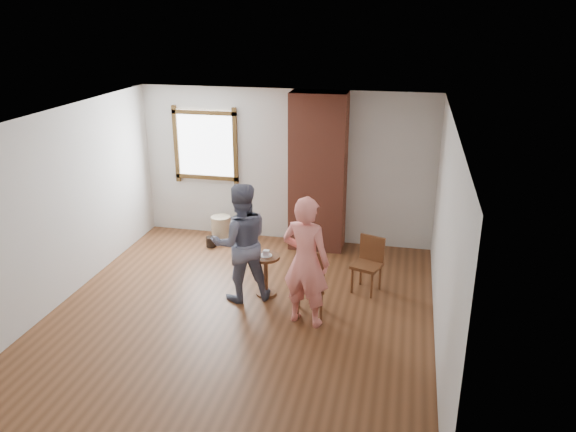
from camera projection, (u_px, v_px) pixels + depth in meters
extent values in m
plane|color=brown|center=(240.00, 315.00, 7.41)|extent=(5.50, 5.50, 0.00)
cube|color=silver|center=(285.00, 166.00, 9.48)|extent=(5.00, 0.04, 2.60)
cube|color=silver|center=(57.00, 209.00, 7.46)|extent=(0.04, 5.50, 2.60)
cube|color=silver|center=(445.00, 241.00, 6.45)|extent=(0.04, 5.50, 2.60)
cube|color=white|center=(233.00, 119.00, 6.51)|extent=(5.00, 5.50, 0.04)
cube|color=#553A18|center=(205.00, 146.00, 9.62)|extent=(1.14, 0.06, 1.34)
cube|color=white|center=(206.00, 145.00, 9.64)|extent=(1.00, 0.02, 1.20)
cube|color=#9F4D38|center=(318.00, 173.00, 9.13)|extent=(0.90, 0.50, 2.60)
cylinder|color=#C4AF8D|center=(221.00, 228.00, 9.75)|extent=(0.41, 0.41, 0.44)
cylinder|color=black|center=(211.00, 242.00, 9.53)|extent=(0.18, 0.18, 0.17)
cube|color=brown|center=(310.00, 286.00, 7.32)|extent=(0.43, 0.43, 0.04)
cylinder|color=brown|center=(298.00, 305.00, 7.26)|extent=(0.04, 0.04, 0.40)
cylinder|color=brown|center=(321.00, 306.00, 7.24)|extent=(0.04, 0.04, 0.40)
cylinder|color=brown|center=(299.00, 294.00, 7.55)|extent=(0.04, 0.04, 0.40)
cylinder|color=brown|center=(321.00, 295.00, 7.53)|extent=(0.04, 0.04, 0.40)
cube|color=brown|center=(311.00, 266.00, 7.41)|extent=(0.38, 0.09, 0.40)
cube|color=brown|center=(367.00, 266.00, 7.91)|extent=(0.47, 0.47, 0.04)
cylinder|color=brown|center=(352.00, 280.00, 7.93)|extent=(0.04, 0.04, 0.40)
cylinder|color=brown|center=(372.00, 285.00, 7.79)|extent=(0.04, 0.04, 0.40)
cylinder|color=brown|center=(361.00, 272.00, 8.17)|extent=(0.04, 0.04, 0.40)
cylinder|color=brown|center=(380.00, 277.00, 8.03)|extent=(0.04, 0.04, 0.40)
cube|color=brown|center=(372.00, 249.00, 7.98)|extent=(0.36, 0.15, 0.40)
cylinder|color=brown|center=(266.00, 257.00, 7.76)|extent=(0.40, 0.40, 0.04)
cylinder|color=brown|center=(266.00, 276.00, 7.86)|extent=(0.06, 0.06, 0.54)
cylinder|color=brown|center=(266.00, 293.00, 7.96)|extent=(0.28, 0.28, 0.03)
cylinder|color=white|center=(266.00, 255.00, 7.75)|extent=(0.18, 0.18, 0.01)
cube|color=white|center=(266.00, 253.00, 7.74)|extent=(0.08, 0.07, 0.06)
imported|color=#15193B|center=(241.00, 243.00, 7.59)|extent=(1.01, 0.92, 1.67)
imported|color=#FF897F|center=(306.00, 262.00, 6.96)|extent=(0.70, 0.55, 1.71)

